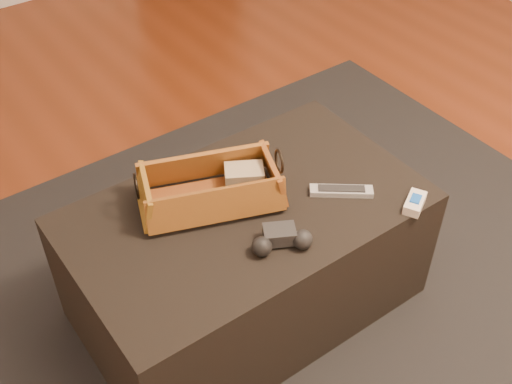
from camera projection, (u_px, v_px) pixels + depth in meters
floor at (284, 331)px, 2.01m from camera, size 5.00×5.50×0.01m
area_rug at (256, 313)px, 2.05m from camera, size 2.60×2.00×0.01m
ottoman at (247, 258)px, 1.93m from camera, size 1.00×0.60×0.42m
tv_remote at (205, 200)px, 1.78m from camera, size 0.22×0.10×0.02m
cloth_bundle at (244, 177)px, 1.82m from camera, size 0.13×0.12×0.06m
wicker_basket at (210, 189)px, 1.78m from camera, size 0.44×0.33×0.14m
game_controller at (281, 240)px, 1.66m from camera, size 0.17×0.13×0.05m
silver_remote at (341, 191)px, 1.83m from camera, size 0.17×0.14×0.02m
cream_gadget at (415, 203)px, 1.78m from camera, size 0.10×0.08×0.03m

